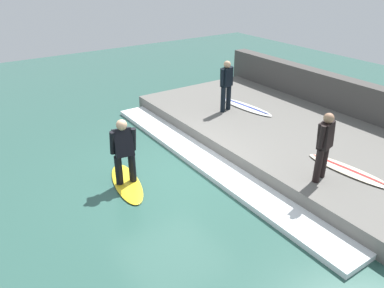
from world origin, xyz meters
TOP-DOWN VIEW (x-y plane):
  - ground_plane at (0.00, 0.00)m, footprint 28.00×28.00m
  - concrete_ledge at (3.72, 0.00)m, footprint 4.40×9.09m
  - back_wall at (6.17, 0.00)m, footprint 0.50×9.54m
  - wave_foam_crest at (1.11, 0.00)m, footprint 0.82×8.63m
  - surfboard_riding at (-0.97, 0.29)m, footprint 0.93×1.93m
  - surfer_riding at (-0.97, 0.29)m, footprint 0.57×0.49m
  - surfer_waiting_near at (3.14, 1.84)m, footprint 0.51×0.31m
  - surfboard_waiting_near at (3.83, 1.66)m, footprint 0.66×2.11m
  - surfer_waiting_far at (2.26, -2.43)m, footprint 0.50×0.33m
  - surfboard_waiting_far at (3.06, -2.62)m, footprint 0.65×2.03m

SIDE VIEW (x-z plane):
  - ground_plane at x=0.00m, z-range 0.00..0.00m
  - surfboard_riding at x=-0.97m, z-range 0.00..0.06m
  - wave_foam_crest at x=1.11m, z-range 0.00..0.12m
  - concrete_ledge at x=3.72m, z-range 0.00..0.41m
  - surfboard_waiting_near at x=3.83m, z-range 0.41..0.48m
  - surfboard_waiting_far at x=3.06m, z-range 0.41..0.48m
  - back_wall at x=6.17m, z-range 0.00..1.41m
  - surfer_riding at x=-0.97m, z-range 0.15..1.69m
  - surfer_waiting_far at x=2.26m, z-range 0.51..2.02m
  - surfer_waiting_near at x=3.14m, z-range 0.51..2.06m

